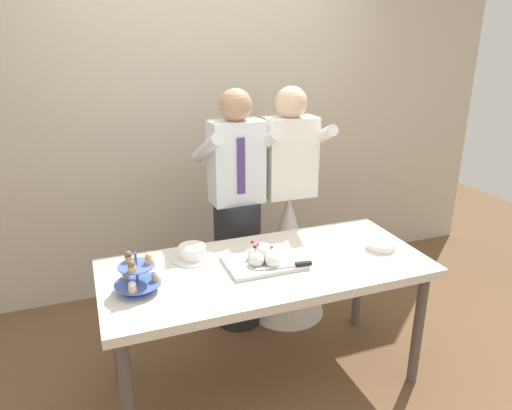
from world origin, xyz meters
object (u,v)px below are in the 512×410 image
at_px(main_cake_tray, 264,258).
at_px(plate_stack, 381,245).
at_px(dessert_table, 267,276).
at_px(cupcake_stand, 138,277).
at_px(person_bride, 288,240).
at_px(round_cake, 192,253).
at_px(person_groom, 237,226).

relative_size(main_cake_tray, plate_stack, 2.44).
xyz_separation_m(dessert_table, cupcake_stand, (-0.70, -0.04, 0.15)).
height_order(cupcake_stand, person_bride, person_bride).
bearing_deg(person_bride, dessert_table, -123.06).
bearing_deg(round_cake, person_groom, 46.82).
bearing_deg(dessert_table, cupcake_stand, -176.42).
relative_size(cupcake_stand, round_cake, 0.96).
bearing_deg(person_bride, round_cake, -151.08).
relative_size(main_cake_tray, person_groom, 0.26).
height_order(cupcake_stand, round_cake, cupcake_stand).
bearing_deg(round_cake, person_bride, 28.92).
xyz_separation_m(cupcake_stand, plate_stack, (1.41, 0.00, -0.06)).
bearing_deg(round_cake, dessert_table, -30.40).
height_order(cupcake_stand, main_cake_tray, cupcake_stand).
relative_size(main_cake_tray, person_bride, 0.26).
xyz_separation_m(main_cake_tray, plate_stack, (0.73, -0.05, -0.02)).
distance_m(dessert_table, main_cake_tray, 0.11).
height_order(main_cake_tray, person_bride, person_bride).
xyz_separation_m(cupcake_stand, person_bride, (1.12, 0.70, -0.27)).
distance_m(cupcake_stand, person_bride, 1.35).
distance_m(dessert_table, round_cake, 0.44).
xyz_separation_m(plate_stack, person_groom, (-0.67, 0.70, -0.05)).
relative_size(cupcake_stand, person_groom, 0.14).
distance_m(round_cake, person_groom, 0.61).
relative_size(cupcake_stand, main_cake_tray, 0.53).
height_order(main_cake_tray, round_cake, main_cake_tray).
relative_size(plate_stack, person_groom, 0.11).
bearing_deg(person_bride, cupcake_stand, -148.22).
relative_size(dessert_table, plate_stack, 10.10).
height_order(dessert_table, main_cake_tray, main_cake_tray).
relative_size(dessert_table, person_groom, 1.08).
height_order(plate_stack, person_groom, person_groom).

